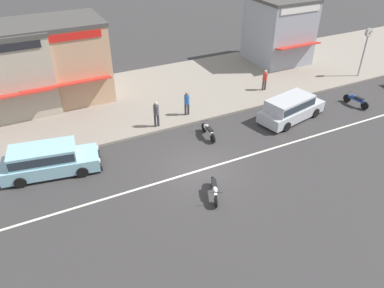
% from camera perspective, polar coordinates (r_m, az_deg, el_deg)
% --- Properties ---
extents(ground_plane, '(160.00, 160.00, 0.00)m').
position_cam_1_polar(ground_plane, '(19.76, 1.45, -3.96)').
color(ground_plane, '#383535').
extents(lane_centre_stripe, '(50.40, 0.14, 0.01)m').
position_cam_1_polar(lane_centre_stripe, '(19.76, 1.45, -3.95)').
color(lane_centre_stripe, silver).
rests_on(lane_centre_stripe, ground).
extents(kerb_strip, '(68.00, 10.00, 0.15)m').
position_cam_1_polar(kerb_strip, '(27.31, -7.92, 7.04)').
color(kerb_strip, gray).
rests_on(kerb_strip, ground).
extents(minivan_silver_1, '(5.03, 2.69, 1.56)m').
position_cam_1_polar(minivan_silver_1, '(24.80, 14.82, 5.41)').
color(minivan_silver_1, '#B7BABF').
rests_on(minivan_silver_1, ground).
extents(minivan_pale_blue_3, '(5.12, 2.56, 1.56)m').
position_cam_1_polar(minivan_pale_blue_3, '(20.46, -21.18, -2.17)').
color(minivan_pale_blue_3, '#93C6D6').
rests_on(minivan_pale_blue_3, ground).
extents(motorcycle_0, '(0.56, 1.85, 0.80)m').
position_cam_1_polar(motorcycle_0, '(22.31, 2.48, 2.05)').
color(motorcycle_0, black).
rests_on(motorcycle_0, ground).
extents(motorcycle_1, '(0.96, 1.85, 0.80)m').
position_cam_1_polar(motorcycle_1, '(17.87, 3.43, -6.91)').
color(motorcycle_1, black).
rests_on(motorcycle_1, ground).
extents(motorcycle_2, '(0.59, 1.94, 0.80)m').
position_cam_1_polar(motorcycle_2, '(28.26, 23.71, 6.17)').
color(motorcycle_2, black).
rests_on(motorcycle_2, ground).
extents(street_clock, '(0.64, 0.22, 3.78)m').
position_cam_1_polar(street_clock, '(32.44, 25.06, 14.00)').
color(street_clock, '#9E9EA3').
rests_on(street_clock, kerb_strip).
extents(pedestrian_near_clock, '(0.34, 0.34, 1.56)m').
position_cam_1_polar(pedestrian_near_clock, '(28.21, 11.05, 9.78)').
color(pedestrian_near_clock, '#4C4238').
rests_on(pedestrian_near_clock, kerb_strip).
extents(pedestrian_by_shop, '(0.34, 0.34, 1.69)m').
position_cam_1_polar(pedestrian_by_shop, '(22.91, -5.47, 4.86)').
color(pedestrian_by_shop, '#333338').
rests_on(pedestrian_by_shop, kerb_strip).
extents(pedestrian_far_end, '(0.34, 0.34, 1.60)m').
position_cam_1_polar(pedestrian_far_end, '(24.18, -0.79, 6.46)').
color(pedestrian_far_end, '#333338').
rests_on(pedestrian_far_end, kerb_strip).
extents(shopfront_corner_warung, '(6.15, 5.72, 5.31)m').
position_cam_1_polar(shopfront_corner_warung, '(27.26, -27.13, 9.92)').
color(shopfront_corner_warung, '#B2A893').
rests_on(shopfront_corner_warung, kerb_strip).
extents(shopfront_mid_block, '(6.29, 5.25, 5.41)m').
position_cam_1_polar(shopfront_mid_block, '(27.34, -19.68, 11.81)').
color(shopfront_mid_block, tan).
rests_on(shopfront_mid_block, kerb_strip).
extents(shopfront_far_kios, '(4.49, 5.40, 5.30)m').
position_cam_1_polar(shopfront_far_kios, '(33.82, 13.08, 16.59)').
color(shopfront_far_kios, '#999EA8').
rests_on(shopfront_far_kios, kerb_strip).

